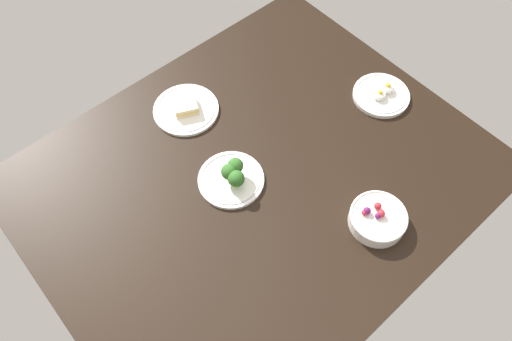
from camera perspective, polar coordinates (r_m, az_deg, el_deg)
name	(u,v)px	position (r cm, az deg, el deg)	size (l,w,h in cm)	color
dining_table	(256,177)	(148.54, 0.00, -0.81)	(130.73, 107.83, 4.00)	black
bowl_berries	(378,218)	(141.07, 13.88, -5.41)	(16.05, 16.05, 6.21)	white
plate_eggs	(382,94)	(168.70, 14.31, 8.53)	(18.56, 18.56, 4.80)	white
plate_broccoli	(232,177)	(143.62, -2.80, -0.75)	(19.60, 19.60, 8.14)	white
plate_sandwich	(186,109)	(161.47, -8.11, 7.10)	(21.17, 21.17, 4.22)	white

